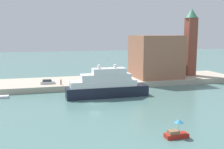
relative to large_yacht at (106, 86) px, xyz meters
name	(u,v)px	position (x,y,z in m)	size (l,w,h in m)	color
ground	(95,104)	(-4.53, -6.67, -3.08)	(400.00, 400.00, 0.00)	slate
quay_dock	(79,83)	(-4.53, 18.44, -2.24)	(110.00, 18.21, 1.68)	#B7AD99
large_yacht	(106,86)	(0.00, 0.00, 0.00)	(22.14, 4.57, 10.36)	black
small_motorboat	(176,132)	(3.89, -31.19, -2.13)	(3.84, 1.63, 3.07)	#B22319
harbor_building	(156,56)	(22.52, 18.17, 5.89)	(15.34, 15.21, 14.58)	#9E664C
bell_tower	(191,40)	(36.22, 18.45, 11.44)	(4.54, 4.54, 23.92)	brown
parked_car	(48,82)	(-14.86, 14.39, -0.82)	(4.38, 1.77, 1.34)	silver
person_figure	(61,82)	(-11.03, 11.88, -0.60)	(0.36, 0.36, 1.71)	maroon
mooring_bollard	(102,82)	(1.29, 10.72, -1.01)	(0.43, 0.43, 0.76)	black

